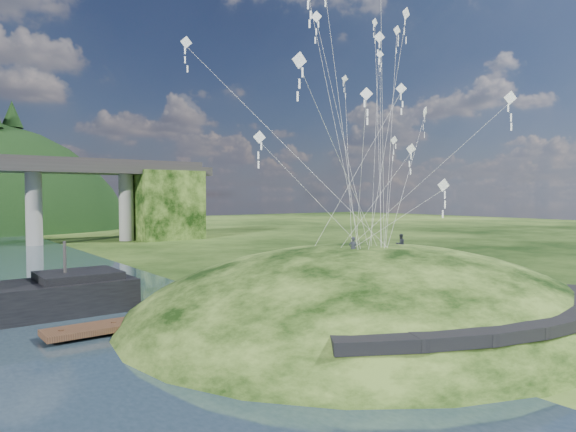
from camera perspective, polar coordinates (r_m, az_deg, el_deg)
ground at (r=30.79m, az=0.72°, el=-13.71°), size 320.00×320.00×0.00m
grass_hill at (r=37.76m, az=8.75°, el=-13.05°), size 36.00×32.00×13.00m
footpath at (r=29.63m, az=24.71°, el=-10.42°), size 22.29×5.84×0.83m
wooden_dock at (r=35.19m, az=-14.06°, el=-10.97°), size 14.27×2.55×1.02m
kite_flyers at (r=37.11m, az=10.70°, el=-2.06°), size 6.03×1.09×1.62m
kite_swarm at (r=38.30m, az=8.48°, el=15.85°), size 20.35×17.84×18.33m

